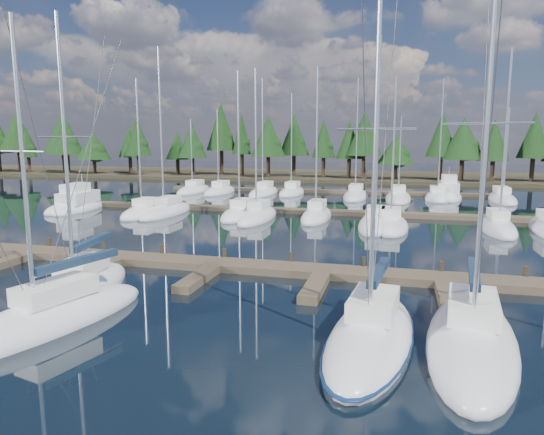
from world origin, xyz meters
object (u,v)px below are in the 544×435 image
(front_sailboat_3, at_px, (48,320))
(front_sailboat_5, at_px, (471,340))
(front_sailboat_2, at_px, (80,290))
(front_sailboat_4, at_px, (371,336))
(main_dock, at_px, (214,267))
(motor_yacht_right, at_px, (448,194))
(motor_yacht_left, at_px, (79,205))

(front_sailboat_3, xyz_separation_m, front_sailboat_5, (15.53, 2.11, 0.00))
(front_sailboat_2, distance_m, front_sailboat_4, 13.46)
(front_sailboat_3, height_order, front_sailboat_4, front_sailboat_4)
(main_dock, relative_size, front_sailboat_5, 3.17)
(front_sailboat_2, xyz_separation_m, front_sailboat_5, (16.69, -1.43, -0.01))
(motor_yacht_right, bearing_deg, front_sailboat_5, -94.14)
(front_sailboat_3, bearing_deg, motor_yacht_left, 124.36)
(front_sailboat_5, relative_size, motor_yacht_right, 1.40)
(main_dock, height_order, front_sailboat_2, front_sailboat_2)
(front_sailboat_5, relative_size, motor_yacht_left, 1.46)
(front_sailboat_2, distance_m, front_sailboat_5, 16.75)
(front_sailboat_2, relative_size, front_sailboat_5, 0.95)
(front_sailboat_2, bearing_deg, motor_yacht_left, 126.31)
(front_sailboat_4, height_order, motor_yacht_left, front_sailboat_4)
(main_dock, bearing_deg, front_sailboat_2, -127.27)
(motor_yacht_right, bearing_deg, motor_yacht_left, -151.39)
(front_sailboat_2, distance_m, motor_yacht_right, 49.69)
(main_dock, xyz_separation_m, front_sailboat_5, (12.32, -7.17, 0.08))
(main_dock, relative_size, motor_yacht_left, 4.62)
(front_sailboat_5, bearing_deg, front_sailboat_2, 175.11)
(motor_yacht_left, relative_size, motor_yacht_right, 0.96)
(motor_yacht_left, bearing_deg, front_sailboat_3, -55.64)
(front_sailboat_5, xyz_separation_m, motor_yacht_left, (-34.78, 26.06, 0.23))
(front_sailboat_3, relative_size, motor_yacht_right, 1.24)
(front_sailboat_5, bearing_deg, motor_yacht_right, 85.86)
(motor_yacht_right, bearing_deg, front_sailboat_3, -111.12)
(main_dock, height_order, front_sailboat_4, front_sailboat_4)
(front_sailboat_2, height_order, front_sailboat_3, front_sailboat_2)
(front_sailboat_2, bearing_deg, front_sailboat_5, -4.89)
(front_sailboat_3, relative_size, motor_yacht_left, 1.28)
(front_sailboat_4, relative_size, motor_yacht_left, 1.42)
(front_sailboat_5, distance_m, motor_yacht_left, 43.46)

